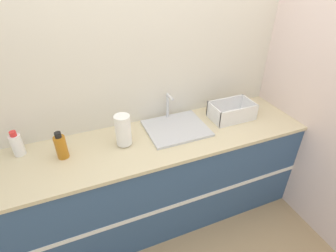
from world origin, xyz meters
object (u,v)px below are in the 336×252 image
(bottle_white_spray, at_px, (17,144))
(bottle_amber, at_px, (61,146))
(paper_towel_roll, at_px, (123,130))
(dish_rack, at_px, (232,112))
(sink, at_px, (176,127))

(bottle_white_spray, relative_size, bottle_amber, 0.93)
(bottle_white_spray, bearing_deg, paper_towel_roll, -12.94)
(dish_rack, xyz_separation_m, bottle_amber, (-1.43, -0.01, 0.04))
(dish_rack, bearing_deg, paper_towel_roll, -178.43)
(paper_towel_roll, bearing_deg, sink, 6.15)
(sink, bearing_deg, dish_rack, -2.36)
(paper_towel_roll, bearing_deg, bottle_amber, 177.93)
(dish_rack, bearing_deg, sink, 177.64)
(dish_rack, distance_m, bottle_amber, 1.43)
(dish_rack, height_order, bottle_amber, bottle_amber)
(sink, relative_size, bottle_amber, 2.33)
(paper_towel_roll, height_order, bottle_amber, paper_towel_roll)
(dish_rack, xyz_separation_m, bottle_white_spray, (-1.72, 0.14, 0.03))
(bottle_white_spray, bearing_deg, sink, -5.79)
(paper_towel_roll, xyz_separation_m, bottle_white_spray, (-0.74, 0.17, -0.04))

